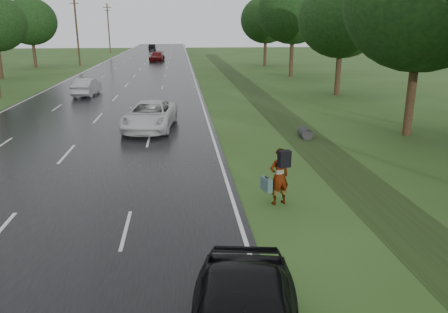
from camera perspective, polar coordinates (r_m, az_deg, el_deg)
road at (r=56.87m, az=-11.14°, el=10.80°), size 14.00×180.00×0.04m
edge_stripe_east at (r=56.66m, az=-4.21°, el=11.07°), size 0.12×180.00×0.01m
edge_stripe_west at (r=57.87m, az=-17.92°, el=10.44°), size 0.12×180.00×0.01m
center_line at (r=56.87m, az=-11.14°, el=10.82°), size 0.12×180.00×0.01m
drainage_ditch at (r=31.24m, az=6.11°, el=6.44°), size 2.20×120.00×0.56m
utility_pole_far at (r=67.90m, az=-18.69°, el=15.55°), size 1.60×0.26×10.00m
utility_pole_distant at (r=97.43m, az=-14.84°, el=15.94°), size 1.60×0.26×10.00m
tree_east_b at (r=24.48m, az=24.50°, el=17.95°), size 7.60×7.60×10.11m
tree_east_c at (r=37.72m, az=15.17°, el=17.04°), size 7.00×7.00×9.29m
tree_east_d at (r=51.00m, az=9.05°, el=18.29°), size 8.00×8.00×10.76m
tree_east_f at (r=64.58m, az=5.50°, el=17.34°), size 7.20×7.20×9.62m
tree_west_f at (r=67.39m, az=-23.96°, el=15.82°), size 7.00×7.00×9.29m
pedestrian at (r=13.99m, az=7.16°, el=-2.51°), size 0.96×0.74×1.87m
white_pickup at (r=24.57m, az=-9.63°, el=5.31°), size 3.14×5.68×1.51m
silver_sedan at (r=38.09m, az=-17.50°, el=8.68°), size 1.79×4.33×1.39m
far_car_red at (r=73.40m, az=-8.76°, el=12.77°), size 2.56×5.28×1.48m
far_car_dark at (r=107.29m, az=-9.35°, el=13.90°), size 1.60×4.36×1.43m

